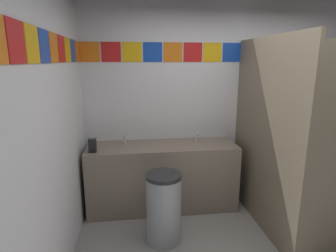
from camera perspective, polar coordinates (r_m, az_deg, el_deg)
wall_back at (r=3.87m, az=10.43°, el=5.55°), size 3.61×0.09×2.73m
wall_side at (r=2.12m, az=-25.60°, el=-1.94°), size 0.09×3.33×2.73m
vanity_counter at (r=3.64m, az=-1.18°, el=-10.10°), size 1.87×0.57×0.84m
faucet_left at (r=3.55m, az=-8.91°, el=-2.93°), size 0.04×0.10×0.14m
faucet_right at (r=3.65m, az=5.98°, el=-2.42°), size 0.04×0.10×0.14m
soap_dispenser at (r=3.33m, az=-15.26°, el=-3.88°), size 0.09×0.09×0.16m
stall_divider at (r=3.11m, az=23.78°, el=-3.00°), size 0.92×1.59×2.13m
toilet at (r=4.04m, az=22.09°, el=-10.64°), size 0.39×0.49×0.74m
trash_bin at (r=3.02m, az=-0.88°, el=-16.46°), size 0.37×0.37×0.76m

